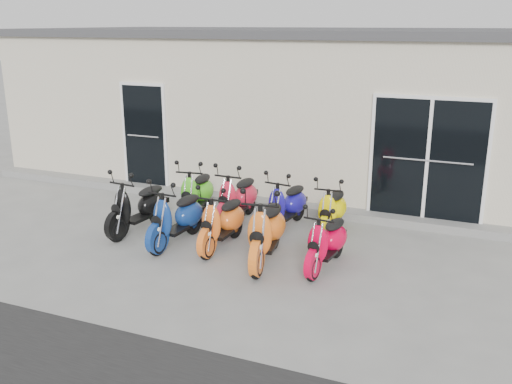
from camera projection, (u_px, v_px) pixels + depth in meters
ground at (242, 246)px, 9.33m from camera, size 80.00×80.00×0.00m
building at (330, 106)px, 13.47m from camera, size 14.00×6.00×3.20m
roof_cap at (333, 32)px, 12.99m from camera, size 14.20×6.20×0.16m
front_step at (284, 206)px, 11.09m from camera, size 14.00×0.40×0.15m
door_left at (145, 133)px, 12.05m from camera, size 1.07×0.08×2.22m
door_right at (428, 156)px, 9.94m from camera, size 2.02×0.08×2.22m
scooter_front_black at (138, 199)px, 9.77m from camera, size 0.76×1.65×1.18m
scooter_front_blue at (176, 210)px, 9.23m from camera, size 0.69×1.63×1.18m
scooter_front_orange_a at (222, 215)px, 9.08m from camera, size 0.59×1.55×1.13m
scooter_front_orange_b at (267, 222)px, 8.51m from camera, size 0.87×1.81×1.28m
scooter_front_red at (327, 234)px, 8.32m from camera, size 0.68×1.49×1.07m
scooter_back_green at (197, 187)px, 10.55m from camera, size 0.81×1.65×1.17m
scooter_back_red at (237, 191)px, 10.24m from camera, size 0.62×1.61×1.18m
scooter_back_blue at (287, 198)px, 9.95m from camera, size 0.74×1.57×1.12m
scooter_back_yellow at (332, 204)px, 9.66m from camera, size 0.60×1.51×1.10m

